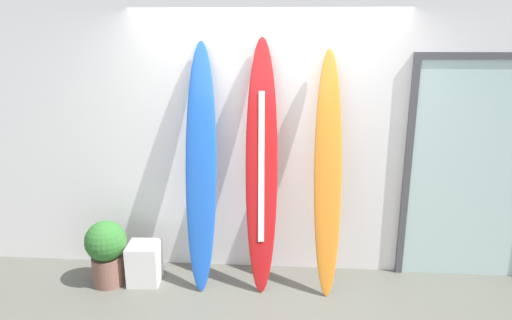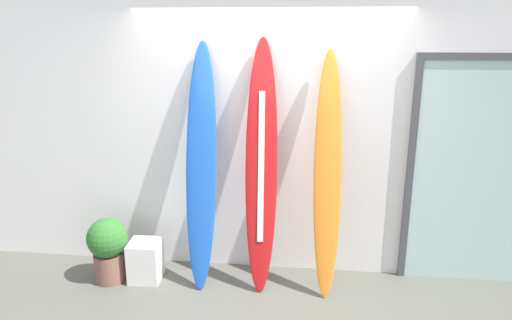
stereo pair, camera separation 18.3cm
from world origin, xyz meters
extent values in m
cube|color=white|center=(0.00, 1.30, 1.40)|extent=(7.20, 0.20, 2.80)
ellipsoid|color=blue|center=(-0.58, 0.92, 1.11)|extent=(0.30, 0.56, 2.22)
ellipsoid|color=red|center=(-0.03, 0.93, 1.13)|extent=(0.31, 0.53, 2.26)
cube|color=silver|center=(-0.03, 0.90, 1.13)|extent=(0.07, 0.29, 1.32)
ellipsoid|color=orange|center=(0.56, 0.90, 1.08)|extent=(0.27, 0.52, 2.16)
cube|color=silver|center=(-1.13, 0.81, 0.19)|extent=(0.30, 0.30, 0.38)
cube|color=silver|center=(1.88, 1.18, 1.03)|extent=(1.07, 0.02, 2.06)
cube|color=#47474C|center=(1.31, 1.18, 1.03)|extent=(0.06, 0.06, 2.06)
cube|color=#47474C|center=(1.88, 1.18, 2.09)|extent=(1.19, 0.06, 0.06)
cylinder|color=brown|center=(-1.46, 0.76, 0.14)|extent=(0.29, 0.29, 0.27)
sphere|color=#2E6A2A|center=(-1.46, 0.76, 0.44)|extent=(0.38, 0.38, 0.38)
camera|label=1|loc=(0.20, -3.06, 2.31)|focal=32.68mm
camera|label=2|loc=(0.38, -3.04, 2.31)|focal=32.68mm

